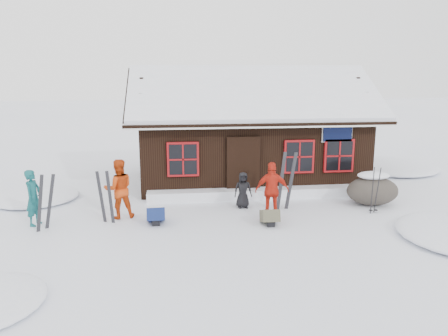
# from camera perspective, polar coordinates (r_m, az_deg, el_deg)

# --- Properties ---
(ground) EXTENTS (120.00, 120.00, 0.00)m
(ground) POSITION_cam_1_polar(r_m,az_deg,el_deg) (12.38, 0.22, -7.04)
(ground) COLOR white
(ground) RESTS_ON ground
(mountain_hut) EXTENTS (8.90, 6.09, 4.42)m
(mountain_hut) POSITION_cam_1_polar(r_m,az_deg,el_deg) (17.03, 3.15, 3.72)
(mountain_hut) COLOR black
(mountain_hut) RESTS_ON ground
(snow_drift) EXTENTS (7.60, 0.60, 0.35)m
(snow_drift) POSITION_cam_1_polar(r_m,az_deg,el_deg) (14.69, 4.94, -3.26)
(snow_drift) COLOR white
(snow_drift) RESTS_ON ground
(snow_mounds) EXTENTS (20.60, 13.20, 0.48)m
(snow_mounds) POSITION_cam_1_polar(r_m,az_deg,el_deg) (14.41, 5.84, -4.32)
(snow_mounds) COLOR white
(snow_mounds) RESTS_ON ground
(skier_teal) EXTENTS (0.50, 0.64, 1.55)m
(skier_teal) POSITION_cam_1_polar(r_m,az_deg,el_deg) (13.01, -23.63, -3.57)
(skier_teal) COLOR #115053
(skier_teal) RESTS_ON ground
(skier_orange_left) EXTENTS (0.97, 0.84, 1.72)m
(skier_orange_left) POSITION_cam_1_polar(r_m,az_deg,el_deg) (12.85, -13.58, -2.66)
(skier_orange_left) COLOR #BE390D
(skier_orange_left) RESTS_ON ground
(skier_orange_right) EXTENTS (1.00, 0.49, 1.65)m
(skier_orange_right) POSITION_cam_1_polar(r_m,az_deg,el_deg) (12.53, 6.29, -2.94)
(skier_orange_right) COLOR red
(skier_orange_right) RESTS_ON ground
(skier_crouched) EXTENTS (0.56, 0.37, 1.12)m
(skier_crouched) POSITION_cam_1_polar(r_m,az_deg,el_deg) (13.52, 2.49, -2.89)
(skier_crouched) COLOR black
(skier_crouched) RESTS_ON ground
(boulder) EXTENTS (1.64, 1.23, 0.96)m
(boulder) POSITION_cam_1_polar(r_m,az_deg,el_deg) (14.61, 18.82, -2.71)
(boulder) COLOR #433D36
(boulder) RESTS_ON ground
(ski_pair_left) EXTENTS (0.53, 0.33, 1.55)m
(ski_pair_left) POSITION_cam_1_polar(r_m,az_deg,el_deg) (12.54, -22.33, -4.24)
(ski_pair_left) COLOR black
(ski_pair_left) RESTS_ON ground
(ski_pair_mid) EXTENTS (0.47, 0.15, 1.53)m
(ski_pair_mid) POSITION_cam_1_polar(r_m,az_deg,el_deg) (12.57, -15.20, -3.78)
(ski_pair_mid) COLOR black
(ski_pair_mid) RESTS_ON ground
(ski_pair_right) EXTENTS (0.64, 0.15, 1.84)m
(ski_pair_right) POSITION_cam_1_polar(r_m,az_deg,el_deg) (13.38, 8.11, -1.80)
(ski_pair_right) COLOR black
(ski_pair_right) RESTS_ON ground
(ski_poles) EXTENTS (0.26, 0.13, 1.44)m
(ski_poles) POSITION_cam_1_polar(r_m,az_deg,el_deg) (13.71, 19.10, -2.85)
(ski_poles) COLOR black
(ski_poles) RESTS_ON ground
(backpack_blue) EXTENTS (0.52, 0.67, 0.35)m
(backpack_blue) POSITION_cam_1_polar(r_m,az_deg,el_deg) (12.34, -8.88, -6.39)
(backpack_blue) COLOR navy
(backpack_blue) RESTS_ON ground
(backpack_olive) EXTENTS (0.49, 0.64, 0.34)m
(backpack_olive) POSITION_cam_1_polar(r_m,az_deg,el_deg) (12.17, 5.99, -6.62)
(backpack_olive) COLOR #4E4C38
(backpack_olive) RESTS_ON ground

